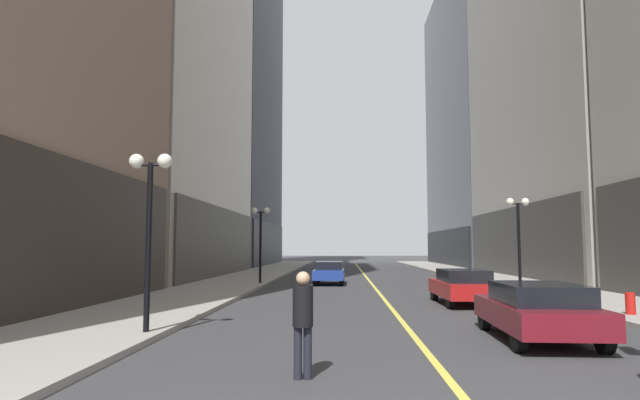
{
  "coord_description": "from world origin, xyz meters",
  "views": [
    {
      "loc": [
        -1.73,
        -4.53,
        2.15
      ],
      "look_at": [
        -3.46,
        37.24,
        5.84
      ],
      "focal_mm": 30.21,
      "sensor_mm": 36.0,
      "label": 1
    }
  ],
  "objects": [
    {
      "name": "ground_plane",
      "position": [
        0.0,
        35.0,
        0.0
      ],
      "size": [
        200.0,
        200.0,
        0.0
      ],
      "primitive_type": "plane",
      "color": "#38383A"
    },
    {
      "name": "sidewalk_left",
      "position": [
        -8.25,
        35.0,
        0.07
      ],
      "size": [
        4.5,
        78.0,
        0.15
      ],
      "primitive_type": "cube",
      "color": "#9E9991",
      "rests_on": "ground"
    },
    {
      "name": "sidewalk_right",
      "position": [
        8.25,
        35.0,
        0.07
      ],
      "size": [
        4.5,
        78.0,
        0.15
      ],
      "primitive_type": "cube",
      "color": "#9E9991",
      "rests_on": "ground"
    },
    {
      "name": "lane_centre_stripe",
      "position": [
        0.0,
        35.0,
        0.0
      ],
      "size": [
        0.16,
        70.0,
        0.01
      ],
      "primitive_type": "cube",
      "color": "#E5D64C",
      "rests_on": "ground"
    },
    {
      "name": "building_left_far",
      "position": [
        -15.91,
        60.0,
        33.04
      ],
      "size": [
        11.01,
        26.0,
        66.27
      ],
      "color": "slate",
      "rests_on": "ground"
    },
    {
      "name": "building_right_far",
      "position": [
        15.49,
        60.0,
        17.33
      ],
      "size": [
        10.19,
        26.0,
        34.84
      ],
      "color": "#4C515B",
      "rests_on": "ground"
    },
    {
      "name": "car_maroon",
      "position": [
        2.78,
        8.3,
        0.72
      ],
      "size": [
        2.09,
        4.47,
        1.32
      ],
      "color": "maroon",
      "rests_on": "ground"
    },
    {
      "name": "car_red",
      "position": [
        2.8,
        16.17,
        0.72
      ],
      "size": [
        1.85,
        4.33,
        1.32
      ],
      "color": "#B21919",
      "rests_on": "ground"
    },
    {
      "name": "car_blue",
      "position": [
        -2.5,
        27.2,
        0.72
      ],
      "size": [
        1.81,
        4.08,
        1.32
      ],
      "color": "navy",
      "rests_on": "ground"
    },
    {
      "name": "pedestrian_in_black_coat",
      "position": [
        -2.38,
        4.46,
        1.02
      ],
      "size": [
        0.37,
        0.37,
        1.75
      ],
      "color": "black",
      "rests_on": "ground"
    },
    {
      "name": "street_lamp_left_near",
      "position": [
        -6.4,
        8.28,
        3.26
      ],
      "size": [
        1.06,
        0.36,
        4.43
      ],
      "color": "black",
      "rests_on": "ground"
    },
    {
      "name": "street_lamp_left_far",
      "position": [
        -6.4,
        26.06,
        3.26
      ],
      "size": [
        1.06,
        0.36,
        4.43
      ],
      "color": "black",
      "rests_on": "ground"
    },
    {
      "name": "street_lamp_right_mid",
      "position": [
        6.4,
        20.65,
        3.26
      ],
      "size": [
        1.06,
        0.36,
        4.43
      ],
      "color": "black",
      "rests_on": "ground"
    },
    {
      "name": "fire_hydrant_right",
      "position": [
        6.9,
        12.17,
        0.4
      ],
      "size": [
        0.28,
        0.28,
        0.8
      ],
      "primitive_type": "cylinder",
      "color": "red",
      "rests_on": "ground"
    }
  ]
}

